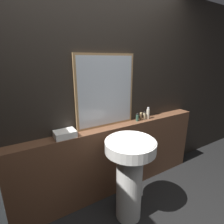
% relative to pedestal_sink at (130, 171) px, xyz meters
% --- Properties ---
extents(wall_back, '(8.00, 0.06, 2.50)m').
position_rel_pedestal_sink_xyz_m(wall_back, '(-0.06, 0.55, 0.67)').
color(wall_back, black).
rests_on(wall_back, ground_plane).
extents(vanity_counter, '(2.92, 0.17, 0.91)m').
position_rel_pedestal_sink_xyz_m(vanity_counter, '(-0.06, 0.44, -0.12)').
color(vanity_counter, brown).
rests_on(vanity_counter, ground_plane).
extents(pedestal_sink, '(0.51, 0.51, 0.93)m').
position_rel_pedestal_sink_xyz_m(pedestal_sink, '(0.00, 0.00, 0.00)').
color(pedestal_sink, white).
rests_on(pedestal_sink, ground_plane).
extents(mirror, '(0.74, 0.03, 0.84)m').
position_rel_pedestal_sink_xyz_m(mirror, '(0.01, 0.51, 0.76)').
color(mirror, '#937047').
rests_on(mirror, vanity_counter).
extents(towel_stack, '(0.22, 0.16, 0.07)m').
position_rel_pedestal_sink_xyz_m(towel_stack, '(-0.52, 0.44, 0.37)').
color(towel_stack, white).
rests_on(towel_stack, vanity_counter).
extents(shampoo_bottle, '(0.04, 0.04, 0.10)m').
position_rel_pedestal_sink_xyz_m(shampoo_bottle, '(0.44, 0.44, 0.38)').
color(shampoo_bottle, '#2D4C3D').
rests_on(shampoo_bottle, vanity_counter).
extents(conditioner_bottle, '(0.04, 0.04, 0.11)m').
position_rel_pedestal_sink_xyz_m(conditioner_bottle, '(0.50, 0.44, 0.38)').
color(conditioner_bottle, '#4C3823').
rests_on(conditioner_bottle, vanity_counter).
extents(lotion_bottle, '(0.04, 0.04, 0.11)m').
position_rel_pedestal_sink_xyz_m(lotion_bottle, '(0.56, 0.44, 0.39)').
color(lotion_bottle, '#C6B284').
rests_on(lotion_bottle, vanity_counter).
extents(body_wash_bottle, '(0.04, 0.04, 0.16)m').
position_rel_pedestal_sink_xyz_m(body_wash_bottle, '(0.62, 0.44, 0.41)').
color(body_wash_bottle, beige).
rests_on(body_wash_bottle, vanity_counter).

